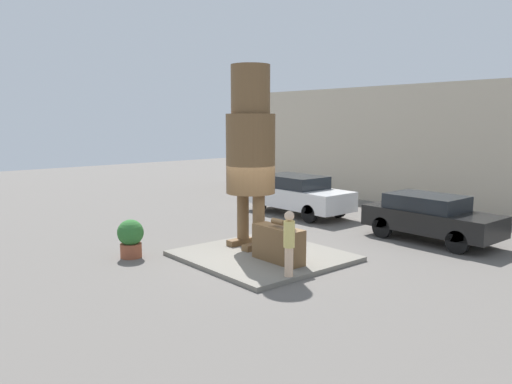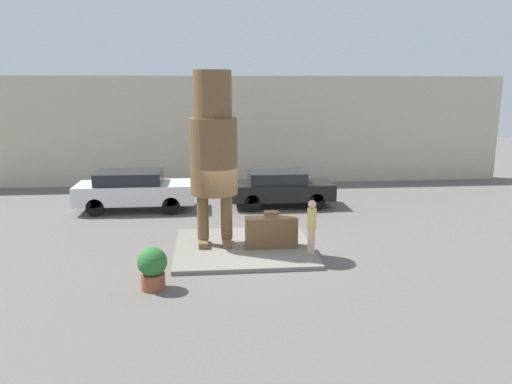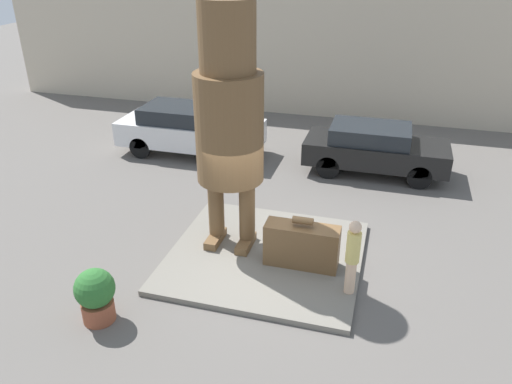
{
  "view_description": "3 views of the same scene",
  "coord_description": "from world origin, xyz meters",
  "px_view_note": "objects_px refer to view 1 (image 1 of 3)",
  "views": [
    {
      "loc": [
        10.11,
        -8.77,
        3.8
      ],
      "look_at": [
        -0.41,
        0.1,
        1.79
      ],
      "focal_mm": 35.0,
      "sensor_mm": 36.0,
      "label": 1
    },
    {
      "loc": [
        -1.03,
        -14.38,
        4.92
      ],
      "look_at": [
        0.36,
        -0.15,
        1.81
      ],
      "focal_mm": 35.0,
      "sensor_mm": 36.0,
      "label": 2
    },
    {
      "loc": [
        2.3,
        -8.83,
        6.21
      ],
      "look_at": [
        -0.14,
        -0.27,
        1.73
      ],
      "focal_mm": 35.0,
      "sensor_mm": 36.0,
      "label": 3
    }
  ],
  "objects_px": {
    "parked_car_white": "(297,194)",
    "parked_car_black": "(430,216)",
    "tourist": "(289,241)",
    "statue_figure": "(251,142)",
    "giant_suitcase": "(278,244)",
    "planter_pot": "(131,237)"
  },
  "relations": [
    {
      "from": "parked_car_white",
      "to": "planter_pot",
      "type": "bearing_deg",
      "value": -79.25
    },
    {
      "from": "giant_suitcase",
      "to": "parked_car_white",
      "type": "xyz_separation_m",
      "value": [
        -4.76,
        5.41,
        0.25
      ]
    },
    {
      "from": "tourist",
      "to": "parked_car_black",
      "type": "xyz_separation_m",
      "value": [
        0.01,
        6.13,
        -0.19
      ]
    },
    {
      "from": "tourist",
      "to": "parked_car_white",
      "type": "distance_m",
      "value": 8.42
    },
    {
      "from": "statue_figure",
      "to": "parked_car_black",
      "type": "distance_m",
      "value": 6.2
    },
    {
      "from": "giant_suitcase",
      "to": "planter_pot",
      "type": "relative_size",
      "value": 1.45
    },
    {
      "from": "giant_suitcase",
      "to": "tourist",
      "type": "relative_size",
      "value": 0.98
    },
    {
      "from": "parked_car_white",
      "to": "parked_car_black",
      "type": "distance_m",
      "value": 5.84
    },
    {
      "from": "statue_figure",
      "to": "giant_suitcase",
      "type": "relative_size",
      "value": 3.37
    },
    {
      "from": "tourist",
      "to": "planter_pot",
      "type": "bearing_deg",
      "value": -156.15
    },
    {
      "from": "giant_suitcase",
      "to": "statue_figure",
      "type": "bearing_deg",
      "value": 164.95
    },
    {
      "from": "giant_suitcase",
      "to": "parked_car_black",
      "type": "height_order",
      "value": "parked_car_black"
    },
    {
      "from": "parked_car_black",
      "to": "parked_car_white",
      "type": "bearing_deg",
      "value": -179.44
    },
    {
      "from": "statue_figure",
      "to": "parked_car_white",
      "type": "relative_size",
      "value": 1.13
    },
    {
      "from": "giant_suitcase",
      "to": "parked_car_white",
      "type": "bearing_deg",
      "value": 131.3
    },
    {
      "from": "tourist",
      "to": "parked_car_white",
      "type": "relative_size",
      "value": 0.34
    },
    {
      "from": "statue_figure",
      "to": "parked_car_black",
      "type": "bearing_deg",
      "value": 61.21
    },
    {
      "from": "giant_suitcase",
      "to": "parked_car_white",
      "type": "height_order",
      "value": "parked_car_white"
    },
    {
      "from": "giant_suitcase",
      "to": "parked_car_white",
      "type": "distance_m",
      "value": 7.21
    },
    {
      "from": "parked_car_black",
      "to": "statue_figure",
      "type": "bearing_deg",
      "value": -118.79
    },
    {
      "from": "parked_car_white",
      "to": "parked_car_black",
      "type": "height_order",
      "value": "parked_car_white"
    },
    {
      "from": "parked_car_white",
      "to": "parked_car_black",
      "type": "xyz_separation_m",
      "value": [
        5.84,
        0.06,
        -0.06
      ]
    }
  ]
}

